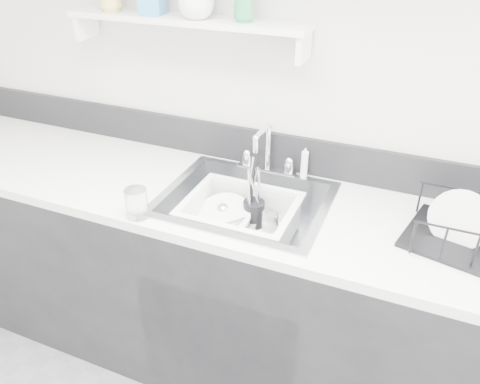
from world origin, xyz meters
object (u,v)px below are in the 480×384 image
at_px(wash_tub, 240,221).
at_px(dish_rack, 475,228).
at_px(counter_run, 244,288).
at_px(sink, 245,218).

distance_m(wash_tub, dish_rack, 0.83).
height_order(counter_run, wash_tub, counter_run).
relative_size(counter_run, wash_tub, 7.49).
bearing_deg(sink, wash_tub, -106.73).
distance_m(sink, wash_tub, 0.03).
bearing_deg(counter_run, dish_rack, 1.30).
distance_m(counter_run, wash_tub, 0.38).
xyz_separation_m(wash_tub, dish_rack, (0.81, 0.05, 0.16)).
relative_size(counter_run, dish_rack, 7.88).
bearing_deg(counter_run, wash_tub, -106.73).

